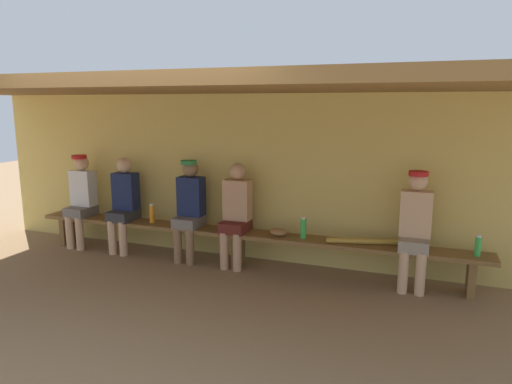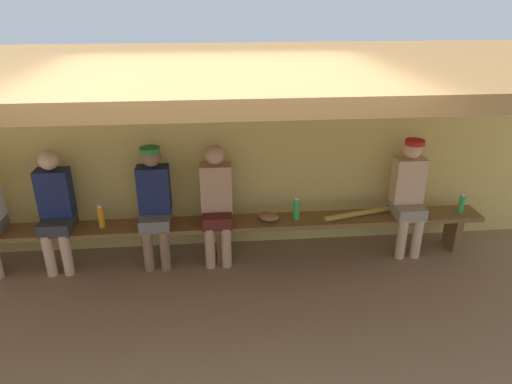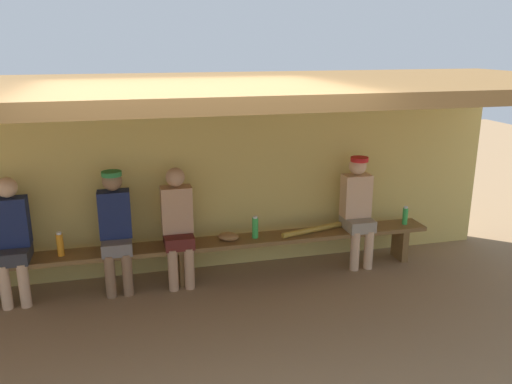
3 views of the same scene
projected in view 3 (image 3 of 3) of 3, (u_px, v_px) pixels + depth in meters
ground_plane at (203, 358)px, 4.55m from camera, size 24.00×24.00×0.00m
back_wall at (175, 180)px, 6.10m from camera, size 8.00×0.20×2.20m
dugout_roof at (184, 88)px, 4.57m from camera, size 8.00×2.80×0.12m
bench at (181, 250)px, 5.88m from camera, size 6.00×0.36×0.46m
player_in_white at (178, 222)px, 5.78m from camera, size 0.34×0.42×1.34m
player_with_sunglasses at (12, 236)px, 5.38m from camera, size 0.34×0.42×1.34m
player_in_blue at (357, 206)px, 6.29m from camera, size 0.34×0.42×1.34m
player_leftmost at (115, 226)px, 5.62m from camera, size 0.34×0.42×1.34m
water_bottle_clear at (255, 227)px, 6.03m from camera, size 0.07×0.07×0.26m
water_bottle_green at (60, 244)px, 5.52m from camera, size 0.07×0.07×0.27m
water_bottle_blue at (405, 216)px, 6.48m from camera, size 0.06×0.06×0.23m
baseball_glove_dark_brown at (228, 237)px, 5.97m from camera, size 0.29×0.25×0.09m
baseball_bat at (312, 230)px, 6.22m from camera, size 0.82×0.27×0.07m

